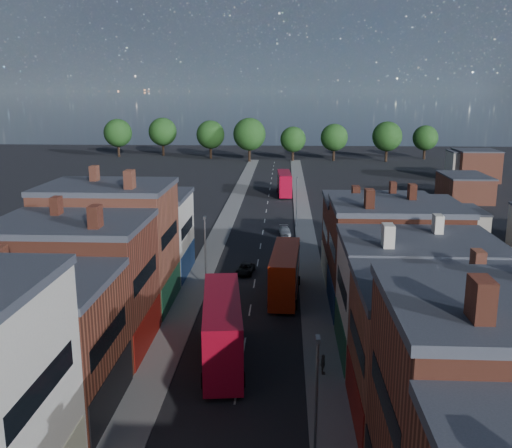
# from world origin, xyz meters

# --- Properties ---
(pavement_west) EXTENTS (3.00, 200.00, 0.12)m
(pavement_west) POSITION_xyz_m (-6.50, 50.00, 0.06)
(pavement_west) COLOR gray
(pavement_west) RESTS_ON ground
(pavement_east) EXTENTS (3.00, 200.00, 0.12)m
(pavement_east) POSITION_xyz_m (6.50, 50.00, 0.06)
(pavement_east) COLOR gray
(pavement_east) RESTS_ON ground
(terrace_east) EXTENTS (12.00, 80.00, 12.13)m
(terrace_east) POSITION_xyz_m (14.00, 0.00, 6.07)
(terrace_east) COLOR brown
(terrace_east) RESTS_ON ground
(lamp_post_1) EXTENTS (0.25, 0.70, 8.12)m
(lamp_post_1) POSITION_xyz_m (5.20, 0.00, 4.70)
(lamp_post_1) COLOR slate
(lamp_post_1) RESTS_ON ground
(lamp_post_2) EXTENTS (0.25, 0.70, 8.12)m
(lamp_post_2) POSITION_xyz_m (-5.20, 30.00, 4.70)
(lamp_post_2) COLOR slate
(lamp_post_2) RESTS_ON ground
(lamp_post_3) EXTENTS (0.25, 0.70, 8.12)m
(lamp_post_3) POSITION_xyz_m (5.20, 60.00, 4.70)
(lamp_post_3) COLOR slate
(lamp_post_3) RESTS_ON ground
(bus_0) EXTENTS (4.29, 12.78, 5.41)m
(bus_0) POSITION_xyz_m (-1.50, 12.85, 2.92)
(bus_0) COLOR #AD0921
(bus_0) RESTS_ON ground
(bus_1) EXTENTS (3.43, 11.71, 5.00)m
(bus_1) POSITION_xyz_m (3.43, 28.11, 2.70)
(bus_1) COLOR red
(bus_1) RESTS_ON ground
(bus_2) EXTENTS (3.25, 11.21, 4.79)m
(bus_2) POSITION_xyz_m (3.20, 88.30, 2.58)
(bus_2) COLOR #A70721
(bus_2) RESTS_ON ground
(car_2) EXTENTS (2.31, 4.22, 1.12)m
(car_2) POSITION_xyz_m (-1.26, 35.62, 0.56)
(car_2) COLOR black
(car_2) RESTS_ON ground
(car_3) EXTENTS (1.96, 4.08, 1.15)m
(car_3) POSITION_xyz_m (3.40, 54.92, 0.57)
(car_3) COLOR #BCBCBC
(car_3) RESTS_ON ground
(ped_3) EXTENTS (0.47, 0.95, 1.59)m
(ped_3) POSITION_xyz_m (6.36, 11.06, 0.92)
(ped_3) COLOR #554F48
(ped_3) RESTS_ON pavement_east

